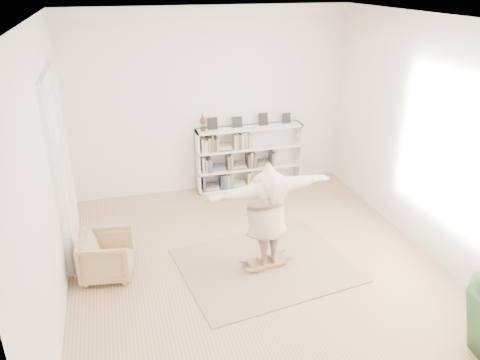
# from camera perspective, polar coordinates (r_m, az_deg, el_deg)

# --- Properties ---
(floor) EXTENTS (6.00, 6.00, 0.00)m
(floor) POSITION_cam_1_polar(r_m,az_deg,el_deg) (7.34, 1.82, -10.21)
(floor) COLOR #906C4A
(floor) RESTS_ON ground
(room_shell) EXTENTS (6.00, 6.00, 6.00)m
(room_shell) POSITION_cam_1_polar(r_m,az_deg,el_deg) (8.94, -3.85, 19.97)
(room_shell) COLOR silver
(room_shell) RESTS_ON floor
(doors) EXTENTS (0.09, 1.78, 2.92)m
(doors) POSITION_cam_1_polar(r_m,az_deg,el_deg) (7.64, -20.90, 1.43)
(doors) COLOR white
(doors) RESTS_ON floor
(bookshelf) EXTENTS (2.20, 0.35, 1.64)m
(bookshelf) POSITION_cam_1_polar(r_m,az_deg,el_deg) (9.64, 1.10, 2.73)
(bookshelf) COLOR silver
(bookshelf) RESTS_ON floor
(armchair) EXTENTS (0.83, 0.81, 0.66)m
(armchair) POSITION_cam_1_polar(r_m,az_deg,el_deg) (7.19, -15.93, -8.88)
(armchair) COLOR tan
(armchair) RESTS_ON floor
(rug) EXTENTS (2.76, 2.33, 0.02)m
(rug) POSITION_cam_1_polar(r_m,az_deg,el_deg) (7.31, 3.11, -10.32)
(rug) COLOR tan
(rug) RESTS_ON floor
(rocker_board) EXTENTS (0.57, 0.39, 0.11)m
(rocker_board) POSITION_cam_1_polar(r_m,az_deg,el_deg) (7.27, 3.12, -9.92)
(rocker_board) COLOR brown
(rocker_board) RESTS_ON rug
(person) EXTENTS (2.03, 0.81, 1.61)m
(person) POSITION_cam_1_polar(r_m,az_deg,el_deg) (6.83, 3.28, -3.86)
(person) COLOR #C4A893
(person) RESTS_ON rocker_board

